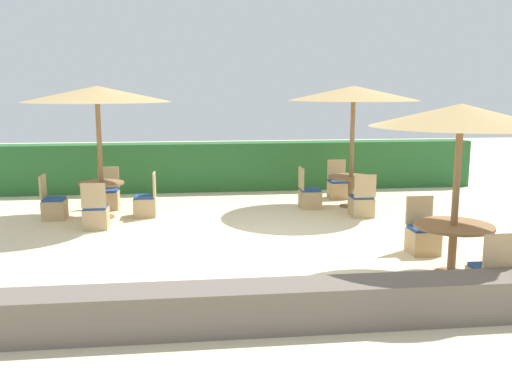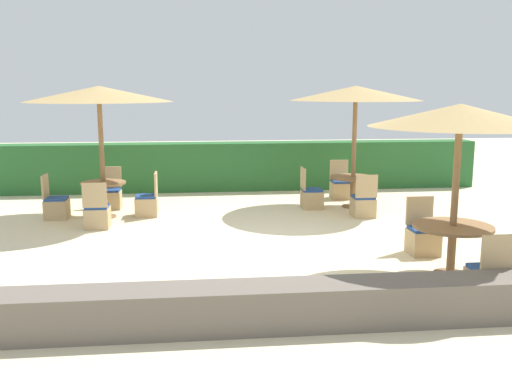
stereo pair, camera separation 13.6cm
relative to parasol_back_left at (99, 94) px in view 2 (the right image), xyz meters
name	(u,v)px [view 2 (the right image)]	position (x,y,z in m)	size (l,w,h in m)	color
ground_plane	(260,251)	(2.97, -2.87, -2.56)	(40.00, 40.00, 0.00)	beige
hedge_row	(235,166)	(2.97, 3.02, -1.93)	(13.00, 0.70, 1.26)	#28602D
stone_border	(290,305)	(2.97, -5.93, -2.31)	(10.00, 0.56, 0.51)	#6B6056
parasol_back_left	(99,94)	(0.00, 0.00, 0.00)	(3.00, 3.00, 2.73)	olive
round_table_back_left	(104,191)	(0.00, 0.00, -2.00)	(0.93, 0.93, 0.75)	olive
patio_chair_back_left_west	(56,206)	(-0.99, -0.02, -2.30)	(0.46, 0.46, 0.93)	tan
patio_chair_back_left_east	(147,204)	(0.89, 0.04, -2.30)	(0.46, 0.46, 0.93)	tan
patio_chair_back_left_north	(111,197)	(0.01, 0.89, -2.30)	(0.46, 0.46, 0.93)	tan
patio_chair_back_left_south	(97,215)	(0.01, -0.96, -2.30)	(0.46, 0.46, 0.93)	tan
parasol_front_right	(460,116)	(5.60, -4.38, -0.25)	(2.54, 2.54, 2.48)	olive
round_table_front_right	(452,235)	(5.60, -4.38, -1.96)	(1.14, 1.14, 0.75)	olive
patio_chair_front_right_south	(489,282)	(5.62, -5.43, -2.30)	(0.46, 0.46, 0.93)	tan
patio_chair_front_right_north	(423,238)	(5.61, -3.30, -2.30)	(0.46, 0.46, 0.93)	tan
parasol_back_right	(356,94)	(5.49, 0.47, 0.00)	(2.92, 2.92, 2.73)	olive
round_table_back_right	(353,183)	(5.49, 0.47, -2.01)	(1.04, 1.04, 0.70)	olive
patio_chair_back_right_west	(311,197)	(4.51, 0.42, -2.30)	(0.46, 0.46, 0.93)	tan
patio_chair_back_right_south	(363,205)	(5.43, -0.55, -2.30)	(0.46, 0.46, 0.93)	tan
patio_chair_back_right_north	(340,188)	(5.47, 1.50, -2.30)	(0.46, 0.46, 0.93)	tan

